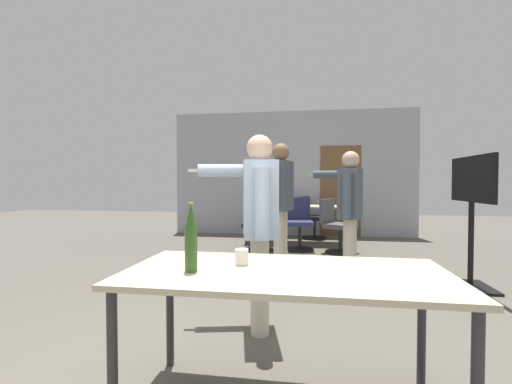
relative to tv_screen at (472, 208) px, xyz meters
name	(u,v)px	position (x,y,z in m)	size (l,w,h in m)	color
back_wall	(293,174)	(-2.21, 3.74, 0.50)	(5.57, 0.12, 2.87)	#A3A8B2
conference_table_near	(285,284)	(-1.98, -2.44, -0.24)	(1.71, 0.80, 0.76)	#C6B793
conference_table_far	(296,209)	(-2.10, 2.67, -0.24)	(2.04, 0.74, 0.76)	#C6B793
tv_screen	(472,208)	(0.00, 0.00, 0.00)	(0.44, 1.02, 1.53)	black
person_left_plaid	(258,214)	(-2.27, -1.47, 0.04)	(0.85, 0.68, 1.62)	beige
person_center_tall	(349,203)	(-1.36, 0.11, 0.04)	(0.71, 0.78, 1.61)	beige
person_near_casual	(280,195)	(-2.24, 0.33, 0.14)	(0.75, 0.75, 1.75)	beige
office_chair_far_left	(299,225)	(-2.02, 2.03, -0.48)	(0.52, 0.58, 0.95)	black
office_chair_far_right	(263,227)	(-2.66, 1.80, -0.51)	(0.66, 0.63, 0.91)	black
office_chair_mid_tucked	(311,219)	(-1.79, 3.33, -0.50)	(0.66, 0.62, 0.91)	black
office_chair_near_pushed	(336,228)	(-1.37, 1.85, -0.49)	(0.68, 0.65, 0.93)	black
beer_bottle	(191,239)	(-2.47, -2.54, 0.00)	(0.07, 0.07, 0.36)	#2D511E
drink_cup	(242,257)	(-2.23, -2.35, -0.12)	(0.08, 0.08, 0.09)	silver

